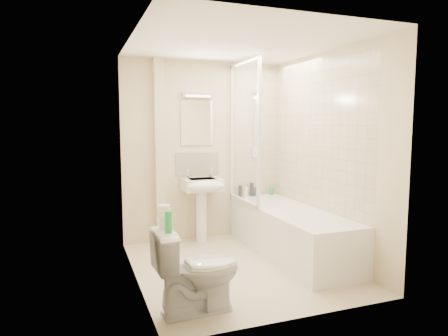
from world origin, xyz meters
name	(u,v)px	position (x,y,z in m)	size (l,w,h in m)	color
floor	(238,267)	(0.00, 0.00, 0.00)	(2.50, 2.50, 0.00)	beige
wall_back	(204,151)	(0.00, 1.25, 1.20)	(2.20, 0.02, 2.40)	beige
wall_left	(134,162)	(-1.10, 0.00, 1.20)	(0.02, 2.50, 2.40)	beige
wall_right	(326,156)	(1.10, 0.00, 1.20)	(0.02, 2.50, 2.40)	beige
ceiling	(239,43)	(0.00, 0.00, 2.40)	(2.20, 2.50, 0.02)	white
tile_back	(255,134)	(0.75, 1.24, 1.42)	(0.70, 0.01, 1.75)	beige
tile_right	(316,136)	(1.09, 0.20, 1.42)	(0.01, 2.10, 1.75)	beige
pipe_boxing	(159,152)	(-0.62, 1.19, 1.20)	(0.12, 0.12, 2.40)	beige
splashback	(198,164)	(-0.09, 1.24, 1.03)	(0.60, 0.01, 0.30)	beige
mirror	(197,123)	(-0.09, 1.24, 1.58)	(0.46, 0.01, 0.60)	white
strip_light	(198,95)	(-0.09, 1.22, 1.95)	(0.42, 0.07, 0.07)	silver
bathtub	(290,230)	(0.75, 0.20, 0.29)	(0.70, 2.10, 0.55)	white
shower_screen	(244,133)	(0.40, 0.80, 1.45)	(0.04, 0.92, 1.80)	white
shower_fixture	(256,125)	(0.75, 1.19, 1.55)	(0.10, 0.16, 0.99)	white
pedestal_sink	(203,192)	(-0.09, 1.01, 0.68)	(0.50, 0.47, 0.97)	white
bottle_black_a	(240,191)	(0.50, 1.16, 0.63)	(0.05, 0.05, 0.16)	black
bottle_white_a	(246,192)	(0.58, 1.16, 0.62)	(0.06, 0.06, 0.13)	white
bottle_black_b	(252,189)	(0.68, 1.16, 0.65)	(0.05, 0.05, 0.19)	black
bottle_blue	(255,191)	(0.73, 1.16, 0.61)	(0.05, 0.05, 0.13)	navy
bottle_cream	(257,190)	(0.76, 1.16, 0.63)	(0.06, 0.06, 0.17)	beige
bottle_green	(272,191)	(0.99, 1.16, 0.60)	(0.07, 0.07, 0.10)	green
toilet	(197,270)	(-0.72, -0.85, 0.36)	(0.73, 0.44, 0.73)	white
toilet_roll_lower	(166,222)	(-0.97, -0.80, 0.78)	(0.11, 0.11, 0.10)	white
toilet_roll_upper	(164,210)	(-0.98, -0.78, 0.87)	(0.10, 0.10, 0.09)	white
green_bottle	(168,222)	(-0.98, -0.95, 0.81)	(0.06, 0.06, 0.17)	green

